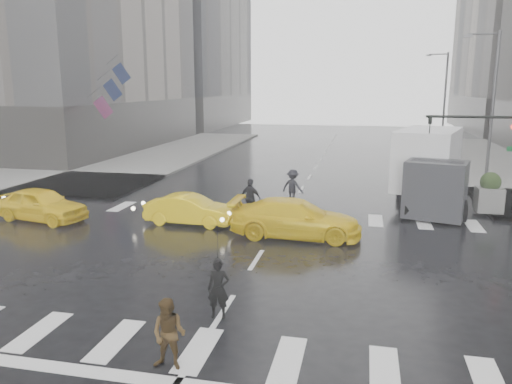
% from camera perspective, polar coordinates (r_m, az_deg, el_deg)
% --- Properties ---
extents(ground, '(120.00, 120.00, 0.00)m').
position_cam_1_polar(ground, '(16.92, 0.03, -7.75)').
color(ground, black).
rests_on(ground, ground).
extents(sidewalk_nw, '(35.00, 35.00, 0.15)m').
position_cam_1_polar(sidewalk_nw, '(40.61, -22.15, 3.13)').
color(sidewalk_nw, slate).
rests_on(sidewalk_nw, ground).
extents(road_markings, '(18.00, 48.00, 0.01)m').
position_cam_1_polar(road_markings, '(16.92, 0.03, -7.73)').
color(road_markings, silver).
rests_on(road_markings, ground).
extents(traffic_signal_pole, '(4.45, 0.42, 4.50)m').
position_cam_1_polar(traffic_signal_pole, '(24.35, 25.70, 4.92)').
color(traffic_signal_pole, black).
rests_on(traffic_signal_pole, ground).
extents(street_lamp_near, '(2.15, 0.22, 9.00)m').
position_cam_1_polar(street_lamp_near, '(34.39, 25.28, 9.60)').
color(street_lamp_near, '#59595B').
rests_on(street_lamp_near, ground).
extents(street_lamp_far, '(2.15, 0.22, 9.00)m').
position_cam_1_polar(street_lamp_far, '(54.08, 20.66, 10.44)').
color(street_lamp_far, '#59595B').
rests_on(street_lamp_far, ground).
extents(planter_west, '(1.10, 1.10, 1.80)m').
position_cam_1_polar(planter_west, '(24.49, 20.57, 0.08)').
color(planter_west, slate).
rests_on(planter_west, ground).
extents(planter_mid, '(1.10, 1.10, 1.80)m').
position_cam_1_polar(planter_mid, '(24.86, 25.13, -0.13)').
color(planter_mid, slate).
rests_on(planter_mid, ground).
extents(flag_cluster, '(2.87, 3.06, 4.69)m').
position_cam_1_polar(flag_cluster, '(38.75, -16.46, 11.41)').
color(flag_cluster, '#59595B').
rests_on(flag_cluster, ground).
extents(pedestrian_black, '(1.03, 1.05, 2.43)m').
position_cam_1_polar(pedestrian_black, '(12.41, -4.39, -7.16)').
color(pedestrian_black, black).
rests_on(pedestrian_black, ground).
extents(pedestrian_brown, '(0.75, 0.59, 1.52)m').
position_cam_1_polar(pedestrian_brown, '(10.74, -9.91, -15.71)').
color(pedestrian_brown, '#453218').
rests_on(pedestrian_brown, ground).
extents(pedestrian_far_a, '(1.15, 0.89, 1.73)m').
position_cam_1_polar(pedestrian_far_a, '(22.06, -0.61, -0.71)').
color(pedestrian_far_a, black).
rests_on(pedestrian_far_a, ground).
extents(pedestrian_far_b, '(1.25, 0.94, 1.72)m').
position_cam_1_polar(pedestrian_far_b, '(24.63, 4.21, 0.60)').
color(pedestrian_far_b, black).
rests_on(pedestrian_far_b, ground).
extents(taxi_front, '(4.44, 2.46, 1.43)m').
position_cam_1_polar(taxi_front, '(23.47, -23.33, -1.31)').
color(taxi_front, yellow).
rests_on(taxi_front, ground).
extents(taxi_mid, '(3.82, 1.44, 1.25)m').
position_cam_1_polar(taxi_mid, '(21.19, -7.53, -2.01)').
color(taxi_mid, yellow).
rests_on(taxi_mid, ground).
extents(taxi_rear, '(4.46, 2.08, 1.46)m').
position_cam_1_polar(taxi_rear, '(19.29, 4.56, -3.02)').
color(taxi_rear, yellow).
rests_on(taxi_rear, ground).
extents(box_truck, '(2.57, 6.86, 3.65)m').
position_cam_1_polar(box_truck, '(25.33, 19.21, 2.77)').
color(box_truck, white).
rests_on(box_truck, ground).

